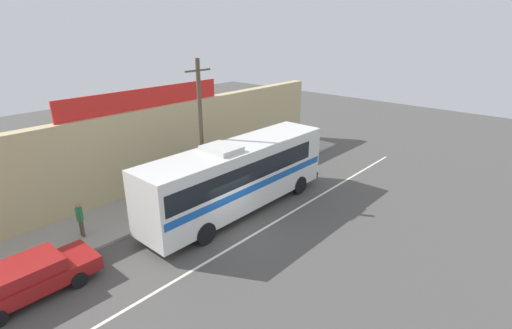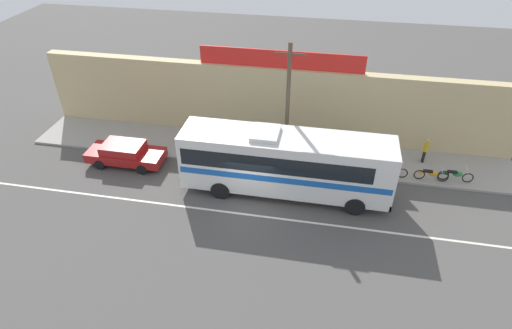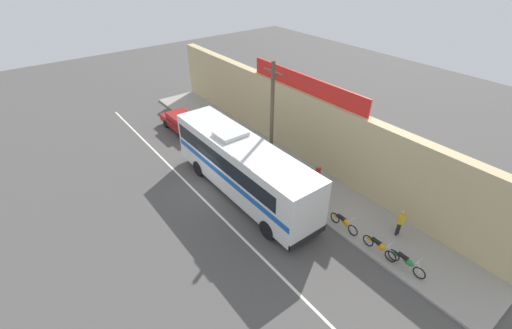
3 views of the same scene
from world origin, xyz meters
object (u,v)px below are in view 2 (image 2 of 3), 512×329
object	(u,v)px
parked_car	(125,153)
pedestrian_far_left	(426,149)
utility_pole	(288,107)
motorcycle_orange	(391,170)
pedestrian_far_right	(333,143)
intercity_bus	(284,161)
motorcycle_blue	(455,175)
motorcycle_black	(431,174)
pedestrian_near_shop	(185,133)

from	to	relation	value
parked_car	pedestrian_far_left	xyz separation A→B (m)	(17.68, 3.29, 0.33)
utility_pole	motorcycle_orange	size ratio (longest dim) A/B	4.09
pedestrian_far_left	pedestrian_far_right	bearing A→B (deg)	-176.05
intercity_bus	motorcycle_blue	distance (m)	9.93
motorcycle_blue	motorcycle_black	xyz separation A→B (m)	(-1.35, -0.19, 0.00)
motorcycle_orange	pedestrian_far_left	distance (m)	2.83
motorcycle_black	pedestrian_far_right	world-z (taller)	pedestrian_far_right
parked_car	motorcycle_orange	distance (m)	15.71
motorcycle_blue	utility_pole	bearing A→B (deg)	-179.02
motorcycle_black	motorcycle_orange	bearing A→B (deg)	-179.18
motorcycle_blue	pedestrian_far_right	xyz separation A→B (m)	(-6.98, 1.30, 0.49)
pedestrian_far_right	parked_car	bearing A→B (deg)	-166.57
motorcycle_black	pedestrian_far_right	distance (m)	5.84
pedestrian_far_right	intercity_bus	bearing A→B (deg)	-122.78
utility_pole	motorcycle_black	bearing A→B (deg)	-0.15
motorcycle_black	motorcycle_blue	bearing A→B (deg)	7.88
utility_pole	pedestrian_far_left	bearing A→B (deg)	12.72
motorcycle_orange	pedestrian_far_right	distance (m)	3.79
parked_car	pedestrian_far_right	distance (m)	12.56
intercity_bus	pedestrian_near_shop	world-z (taller)	intercity_bus
intercity_bus	motorcycle_orange	size ratio (longest dim) A/B	6.11
motorcycle_blue	pedestrian_far_right	bearing A→B (deg)	169.42
motorcycle_blue	pedestrian_near_shop	xyz separation A→B (m)	(-16.18, 0.76, 0.55)
intercity_bus	parked_car	distance (m)	9.85
motorcycle_black	pedestrian_far_right	xyz separation A→B (m)	(-5.63, 1.49, 0.49)
utility_pole	motorcycle_orange	bearing A→B (deg)	-0.49
utility_pole	pedestrian_near_shop	xyz separation A→B (m)	(-6.48, 0.92, -2.91)
utility_pole	parked_car	bearing A→B (deg)	-171.35
pedestrian_far_left	utility_pole	bearing A→B (deg)	-167.28
pedestrian_near_shop	pedestrian_far_left	world-z (taller)	pedestrian_near_shop
parked_car	utility_pole	size ratio (longest dim) A/B	0.61
parked_car	pedestrian_near_shop	world-z (taller)	pedestrian_near_shop
motorcycle_orange	motorcycle_blue	distance (m)	3.55
intercity_bus	parked_car	size ratio (longest dim) A/B	2.43
utility_pole	pedestrian_near_shop	bearing A→B (deg)	171.90
pedestrian_far_right	pedestrian_far_left	size ratio (longest dim) A/B	0.99
motorcycle_black	pedestrian_near_shop	bearing A→B (deg)	176.35
motorcycle_orange	pedestrian_far_left	world-z (taller)	pedestrian_far_left
motorcycle_orange	pedestrian_far_right	xyz separation A→B (m)	(-3.44, 1.52, 0.49)
motorcycle_orange	motorcycle_blue	size ratio (longest dim) A/B	0.95
parked_car	motorcycle_orange	bearing A→B (deg)	5.08
motorcycle_blue	pedestrian_far_right	world-z (taller)	pedestrian_far_right
motorcycle_blue	pedestrian_far_right	size ratio (longest dim) A/B	1.22
motorcycle_orange	motorcycle_black	xyz separation A→B (m)	(2.19, 0.03, 0.00)
pedestrian_far_right	utility_pole	bearing A→B (deg)	-151.54
parked_car	utility_pole	distance (m)	10.15
intercity_bus	pedestrian_near_shop	xyz separation A→B (m)	(-6.70, 3.33, -0.95)
parked_car	motorcycle_blue	distance (m)	19.26
pedestrian_far_left	parked_car	bearing A→B (deg)	-169.45
parked_car	utility_pole	xyz separation A→B (m)	(9.50, 1.45, 3.28)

